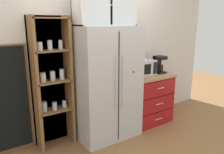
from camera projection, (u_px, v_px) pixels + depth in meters
name	position (u px, v px, depth m)	size (l,w,h in m)	color
ground_plane	(108.00, 135.00, 3.58)	(10.87, 10.87, 0.00)	olive
wall_back_cream	(94.00, 54.00, 3.59)	(5.15, 0.10, 2.55)	silver
refrigerator	(107.00, 83.00, 3.40)	(0.96, 0.66, 1.73)	silver
pantry_shelf_column	(51.00, 81.00, 3.15)	(0.56, 0.30, 1.87)	brown
counter_cabinet	(148.00, 98.00, 4.01)	(0.79, 0.62, 0.88)	#A8161C
microwave	(141.00, 68.00, 3.84)	(0.44, 0.33, 0.26)	silver
coffee_maker	(159.00, 64.00, 4.01)	(0.17, 0.20, 0.31)	black
mug_charcoal	(147.00, 71.00, 3.93)	(0.12, 0.08, 0.09)	#2D2D33
bottle_amber	(148.00, 68.00, 3.89)	(0.06, 0.06, 0.27)	brown
upper_cabinet	(104.00, 6.00, 3.16)	(0.92, 0.32, 0.56)	silver
chalkboard_menu	(7.00, 102.00, 2.91)	(0.60, 0.04, 1.51)	brown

